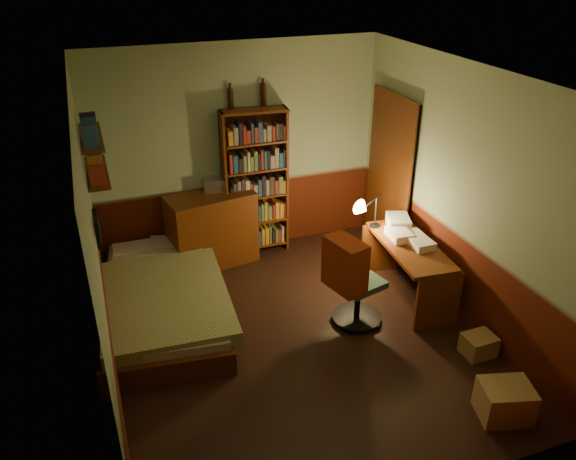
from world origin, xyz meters
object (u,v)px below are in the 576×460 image
object	(u,v)px
dresser	(212,229)
cardboard_box_b	(479,345)
bookshelf	(256,184)
bed	(162,288)
mini_stereo	(217,184)
office_chair	(359,284)
cardboard_box_a	(505,401)
desk	(407,271)
desk_lamp	(376,204)

from	to	relation	value
dresser	cardboard_box_b	world-z (taller)	dresser
dresser	bookshelf	size ratio (longest dim) A/B	0.55
cardboard_box_b	bed	bearing A→B (deg)	148.24
mini_stereo	office_chair	size ratio (longest dim) A/B	0.31
bed	mini_stereo	size ratio (longest dim) A/B	7.92
cardboard_box_a	desk	bearing A→B (deg)	85.52
dresser	desk	world-z (taller)	dresser
bookshelf	desk_lamp	size ratio (longest dim) A/B	3.32
desk	office_chair	xyz separation A→B (m)	(-0.71, -0.21, 0.12)
bookshelf	desk	size ratio (longest dim) A/B	1.48
bed	desk	size ratio (longest dim) A/B	1.79
dresser	bookshelf	distance (m)	0.77
bed	desk	xyz separation A→B (m)	(2.59, -0.59, 0.00)
office_chair	bed	bearing A→B (deg)	142.13
bed	dresser	size ratio (longest dim) A/B	2.18
bed	office_chair	distance (m)	2.06
cardboard_box_b	bookshelf	bearing A→B (deg)	117.35
bed	cardboard_box_a	world-z (taller)	bed
dresser	desk_lamp	size ratio (longest dim) A/B	1.83
bookshelf	desk	xyz separation A→B (m)	(1.24, -1.59, -0.59)
bookshelf	desk_lamp	distance (m)	1.52
bookshelf	bed	bearing A→B (deg)	-138.67
desk	cardboard_box_b	world-z (taller)	desk
bed	dresser	xyz separation A→B (m)	(0.76, 0.91, 0.12)
desk	cardboard_box_a	size ratio (longest dim) A/B	3.00
bed	dresser	world-z (taller)	dresser
bed	desk_lamp	xyz separation A→B (m)	(2.44, -0.08, 0.62)
cardboard_box_a	office_chair	bearing A→B (deg)	109.06
cardboard_box_b	desk_lamp	bearing A→B (deg)	100.90
bed	cardboard_box_b	world-z (taller)	bed
mini_stereo	cardboard_box_b	size ratio (longest dim) A/B	0.95
dresser	office_chair	world-z (taller)	dresser
desk_lamp	bookshelf	bearing A→B (deg)	156.93
bed	bookshelf	xyz separation A→B (m)	(1.36, 0.99, 0.59)
desk	desk_lamp	xyz separation A→B (m)	(-0.16, 0.52, 0.61)
office_chair	cardboard_box_b	world-z (taller)	office_chair
mini_stereo	desk_lamp	bearing A→B (deg)	-19.03
dresser	cardboard_box_a	size ratio (longest dim) A/B	2.45
desk	cardboard_box_a	distance (m)	1.86
office_chair	cardboard_box_a	world-z (taller)	office_chair
bed	desk	bearing A→B (deg)	-6.52
mini_stereo	cardboard_box_b	bearing A→B (deg)	-39.20
mini_stereo	desk	xyz separation A→B (m)	(1.72, -1.63, -0.65)
dresser	desk	xyz separation A→B (m)	(1.84, -1.50, -0.12)
bookshelf	desk	distance (m)	2.10
mini_stereo	desk_lamp	world-z (taller)	desk_lamp
dresser	cardboard_box_b	distance (m)	3.30
desk	office_chair	distance (m)	0.75
bed	desk_lamp	bearing A→B (deg)	4.57
cardboard_box_a	cardboard_box_b	world-z (taller)	cardboard_box_a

